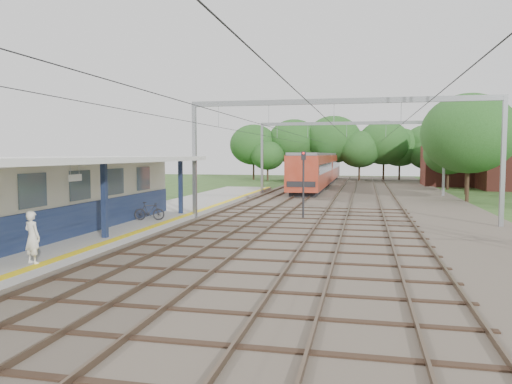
% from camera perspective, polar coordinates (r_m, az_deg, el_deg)
% --- Properties ---
extents(ground, '(160.00, 160.00, 0.00)m').
position_cam_1_polar(ground, '(14.68, -7.89, -11.13)').
color(ground, '#2D4C1E').
rests_on(ground, ground).
extents(ballast_bed, '(18.00, 90.00, 0.10)m').
position_cam_1_polar(ballast_bed, '(43.45, 11.05, -0.85)').
color(ballast_bed, '#473D33').
rests_on(ballast_bed, ground).
extents(platform, '(5.00, 52.00, 0.35)m').
position_cam_1_polar(platform, '(30.20, -12.10, -2.86)').
color(platform, gray).
rests_on(platform, ground).
extents(yellow_stripe, '(0.45, 52.00, 0.01)m').
position_cam_1_polar(yellow_stripe, '(29.32, -8.09, -2.67)').
color(yellow_stripe, yellow).
rests_on(yellow_stripe, platform).
extents(station_building, '(3.41, 18.00, 3.40)m').
position_cam_1_polar(station_building, '(24.59, -21.87, -0.32)').
color(station_building, beige).
rests_on(station_building, platform).
extents(canopy, '(6.40, 20.00, 3.44)m').
position_cam_1_polar(canopy, '(23.08, -21.10, 3.39)').
color(canopy, '#131E3C').
rests_on(canopy, platform).
extents(rail_tracks, '(11.80, 88.00, 0.15)m').
position_cam_1_polar(rail_tracks, '(43.57, 7.76, -0.63)').
color(rail_tracks, brown).
rests_on(rail_tracks, ballast_bed).
extents(catenary_system, '(17.22, 88.00, 7.00)m').
position_cam_1_polar(catenary_system, '(38.62, 10.09, 6.64)').
color(catenary_system, gray).
rests_on(catenary_system, ground).
extents(tree_band, '(31.72, 30.88, 8.82)m').
position_cam_1_polar(tree_band, '(70.41, 11.48, 5.06)').
color(tree_band, '#382619').
rests_on(tree_band, ground).
extents(house_far, '(8.00, 6.12, 8.66)m').
position_cam_1_polar(house_far, '(66.21, 21.98, 3.43)').
color(house_far, brown).
rests_on(house_far, ground).
extents(person, '(0.73, 0.59, 1.73)m').
position_cam_1_polar(person, '(17.80, -24.20, -4.74)').
color(person, silver).
rests_on(person, platform).
extents(bicycle, '(1.69, 0.80, 0.98)m').
position_cam_1_polar(bicycle, '(27.52, -12.09, -2.16)').
color(bicycle, black).
rests_on(bicycle, platform).
extents(train, '(3.02, 37.62, 3.96)m').
position_cam_1_polar(train, '(62.36, 7.33, 2.73)').
color(train, black).
rests_on(train, ballast_bed).
extents(signal_post, '(0.29, 0.26, 4.08)m').
position_cam_1_polar(signal_post, '(29.89, 5.44, 1.63)').
color(signal_post, black).
rests_on(signal_post, ground).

